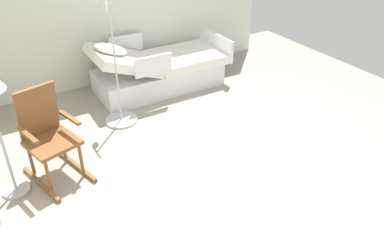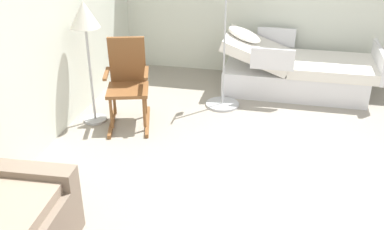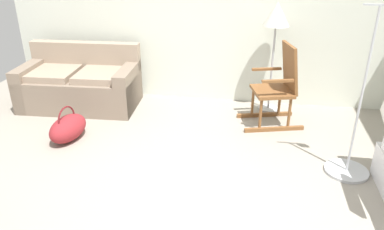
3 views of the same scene
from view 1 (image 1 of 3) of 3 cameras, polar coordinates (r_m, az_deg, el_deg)
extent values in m
plane|color=gray|center=(4.42, 5.58, -7.89)|extent=(7.25, 7.25, 0.00)
cube|color=silver|center=(6.12, -5.01, 5.61)|extent=(0.88, 1.93, 0.35)
cube|color=white|center=(6.22, -1.15, 8.61)|extent=(0.91, 1.16, 0.14)
cube|color=white|center=(5.77, -10.14, 8.05)|extent=(0.91, 0.94, 0.45)
ellipsoid|color=white|center=(5.64, -12.02, 9.58)|extent=(0.34, 0.50, 0.30)
cube|color=silver|center=(5.40, -5.78, 7.36)|extent=(0.04, 0.56, 0.28)
cube|color=silver|center=(6.27, -9.80, 10.41)|extent=(0.04, 0.56, 0.28)
cube|color=silver|center=(6.47, 3.53, 10.49)|extent=(0.95, 0.05, 0.36)
cylinder|color=black|center=(5.61, -10.66, 1.31)|extent=(0.10, 0.10, 0.10)
cylinder|color=black|center=(6.23, -13.05, 4.09)|extent=(0.10, 0.10, 0.10)
cylinder|color=black|center=(6.24, 3.13, 4.94)|extent=(0.10, 0.10, 0.10)
cylinder|color=black|center=(6.80, -0.22, 7.21)|extent=(0.10, 0.10, 0.10)
cube|color=brown|center=(4.45, -21.54, -9.56)|extent=(0.74, 0.25, 0.05)
cube|color=brown|center=(4.59, -16.79, -7.28)|extent=(0.74, 0.25, 0.05)
cylinder|color=brown|center=(4.31, -16.22, -6.13)|extent=(0.04, 0.04, 0.40)
cylinder|color=brown|center=(4.19, -20.67, -8.26)|extent=(0.04, 0.04, 0.40)
cylinder|color=brown|center=(4.59, -18.65, -4.15)|extent=(0.04, 0.04, 0.40)
cylinder|color=brown|center=(4.47, -22.88, -6.06)|extent=(0.04, 0.04, 0.40)
cube|color=brown|center=(4.27, -20.07, -3.95)|extent=(0.57, 0.59, 0.04)
cube|color=brown|center=(4.29, -22.04, 0.46)|extent=(0.23, 0.45, 0.60)
cube|color=brown|center=(4.23, -17.76, -0.37)|extent=(0.38, 0.15, 0.03)
cube|color=brown|center=(4.07, -23.28, -2.75)|extent=(0.38, 0.15, 0.03)
cylinder|color=#B2B5BA|center=(4.50, -24.67, -10.08)|extent=(0.28, 0.28, 0.03)
cylinder|color=#B2B5BA|center=(4.17, -26.39, -3.84)|extent=(0.03, 0.03, 1.15)
cylinder|color=#B2B5BA|center=(5.34, -10.46, -0.74)|extent=(0.44, 0.44, 0.03)
cylinder|color=#B2B5BA|center=(4.96, -11.36, 7.59)|extent=(0.02, 0.02, 1.65)
cube|color=white|center=(4.85, -12.76, 15.85)|extent=(0.09, 0.04, 0.16)
camera|label=2|loc=(2.40, 82.05, -0.99)|focal=41.65mm
camera|label=3|loc=(5.98, 27.41, 21.96)|focal=35.03mm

